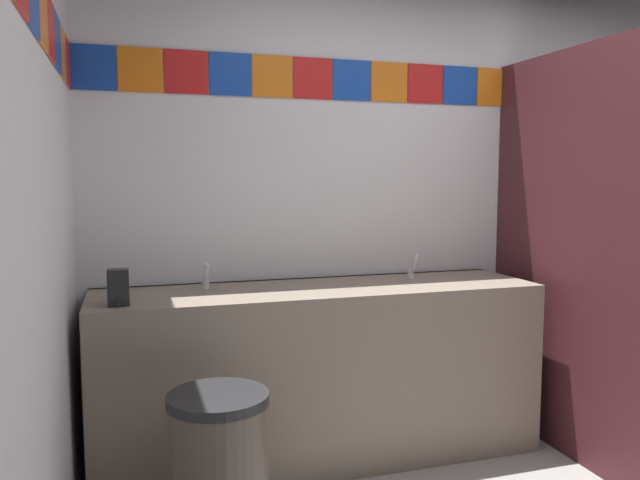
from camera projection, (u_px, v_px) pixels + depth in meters
name	position (u px, v px, depth m)	size (l,w,h in m)	color
wall_back	(420.00, 194.00, 3.61)	(3.77, 0.09, 2.67)	silver
vanity_counter	(320.00, 370.00, 3.17)	(2.24, 0.60, 0.89)	gray
faucet_left	(206.00, 279.00, 3.04)	(0.04, 0.10, 0.14)	silver
faucet_right	(413.00, 269.00, 3.37)	(0.04, 0.10, 0.14)	silver
soap_dispenser	(118.00, 287.00, 2.66)	(0.09, 0.09, 0.16)	black
toilet	(622.00, 370.00, 3.64)	(0.39, 0.49, 0.74)	white
trash_bin	(219.00, 472.00, 2.38)	(0.39, 0.39, 0.62)	brown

